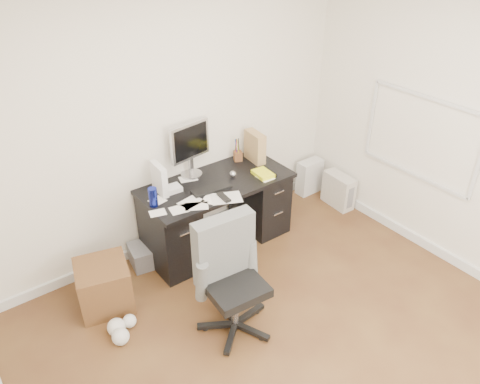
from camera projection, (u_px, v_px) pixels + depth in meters
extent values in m
plane|color=#452716|center=(305.00, 360.00, 3.69)|extent=(4.00, 4.00, 0.00)
cube|color=silver|center=(167.00, 121.00, 4.34)|extent=(4.00, 0.02, 2.70)
cube|color=silver|center=(178.00, 234.00, 5.01)|extent=(4.00, 0.03, 0.10)
cube|color=silver|center=(451.00, 258.00, 4.67)|extent=(0.03, 4.00, 0.10)
cube|color=black|center=(217.00, 184.00, 4.58)|extent=(1.50, 0.70, 0.04)
cube|color=black|center=(170.00, 234.00, 4.50)|extent=(0.40, 0.60, 0.71)
cube|color=black|center=(259.00, 198.00, 5.06)|extent=(0.40, 0.60, 0.71)
cube|color=black|center=(200.00, 193.00, 4.95)|extent=(0.70, 0.03, 0.51)
cube|color=black|center=(211.00, 189.00, 4.44)|extent=(0.40, 0.17, 0.02)
sphere|color=#B2B1B6|center=(233.00, 174.00, 4.63)|extent=(0.09, 0.09, 0.07)
cylinder|color=navy|center=(153.00, 197.00, 4.16)|extent=(0.09, 0.09, 0.18)
cube|color=silver|center=(159.00, 179.00, 4.33)|extent=(0.13, 0.26, 0.29)
cube|color=#AA8752|center=(255.00, 147.00, 4.87)|extent=(0.16, 0.29, 0.32)
cube|color=yellow|center=(263.00, 174.00, 4.68)|extent=(0.18, 0.22, 0.04)
cube|color=#ABA79B|center=(338.00, 190.00, 5.50)|extent=(0.20, 0.40, 0.39)
cube|color=silver|center=(309.00, 177.00, 5.74)|extent=(0.32, 0.23, 0.43)
cube|color=#4A2E16|center=(104.00, 286.00, 4.09)|extent=(0.53, 0.53, 0.44)
cube|color=slate|center=(149.00, 254.00, 4.64)|extent=(0.40, 0.35, 0.21)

